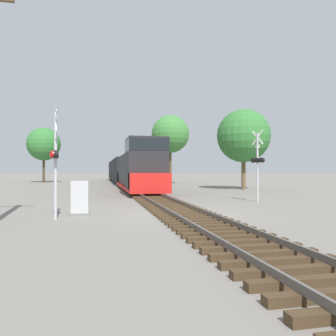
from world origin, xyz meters
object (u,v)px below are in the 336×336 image
Objects in this scene: crossing_signal_near at (55,157)px; relay_cabinet at (80,198)px; tree_far_right at (243,136)px; crossing_signal_far at (258,162)px; tree_mid_background at (170,134)px; tree_deep_background at (44,144)px; freight_train at (124,170)px.

crossing_signal_near is 2.25m from relay_cabinet.
tree_far_right reaches higher than crossing_signal_near.
crossing_signal_near is 0.97× the size of crossing_signal_far.
tree_mid_background is (-4.31, 15.40, 1.74)m from tree_far_right.
tree_deep_background is at bearing 133.47° from tree_far_right.
freight_train is at bearing 82.34° from relay_cabinet.
freight_train is at bearing 123.57° from tree_far_right.
freight_train is 33.24m from relay_cabinet.
tree_mid_background is (11.97, 32.92, 4.76)m from crossing_signal_near.
tree_mid_background is at bearing 105.65° from tree_far_right.
crossing_signal_far is at bearing -91.06° from tree_mid_background.
tree_far_right is 0.82× the size of tree_mid_background.
crossing_signal_far is 2.97× the size of relay_cabinet.
freight_train is 11.45× the size of crossing_signal_far.
tree_far_right is (4.83, 12.42, 2.99)m from crossing_signal_far.
relay_cabinet is (-10.54, -4.01, -1.78)m from crossing_signal_far.
freight_train is 6.23× the size of tree_far_right.
freight_train is 29.55m from crossing_signal_far.
tree_far_right is at bearing -74.35° from tree_mid_background.
tree_mid_background is 1.13× the size of tree_deep_background.
freight_train reaches higher than relay_cabinet.
crossing_signal_near is 0.53× the size of tree_far_right.
tree_far_right is 0.93× the size of tree_deep_background.
tree_deep_background is (-12.30, 8.03, 4.24)m from freight_train.
freight_train is 34.42m from crossing_signal_near.
relay_cabinet is at bearing -97.66° from freight_train.
relay_cabinet is 42.05m from tree_deep_background.
freight_train is at bearing -33.15° from tree_deep_background.
tree_mid_background is at bearing -21.04° from crossing_signal_far.
crossing_signal_far is (6.11, -28.90, 0.56)m from freight_train.
tree_deep_background is (-6.95, 42.03, 3.70)m from crossing_signal_near.
tree_deep_background is at bearing 146.85° from freight_train.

